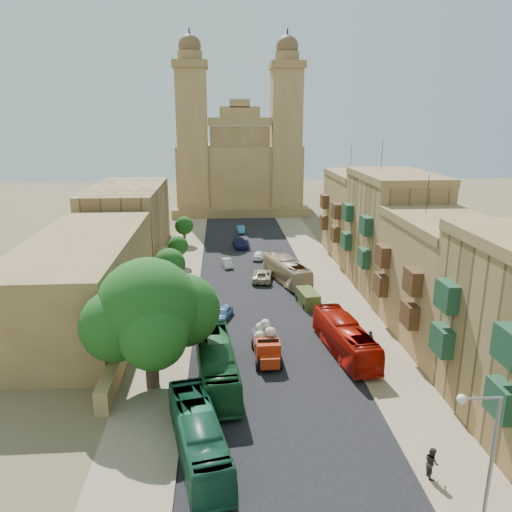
{
  "coord_description": "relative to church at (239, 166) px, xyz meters",
  "views": [
    {
      "loc": [
        -4.01,
        -30.71,
        20.01
      ],
      "look_at": [
        0.0,
        26.0,
        4.0
      ],
      "focal_mm": 35.0,
      "sensor_mm": 36.0,
      "label": 1
    }
  ],
  "objects": [
    {
      "name": "bus_green_south",
      "position": [
        -5.64,
        -83.18,
        -8.09
      ],
      "size": [
        4.5,
        10.53,
        2.86
      ],
      "primitive_type": "imported",
      "rotation": [
        0.0,
        0.0,
        0.21
      ],
      "color": "#1C583B",
      "rests_on": "ground"
    },
    {
      "name": "street_tree_a",
      "position": [
        -10.0,
        -66.61,
        -6.42
      ],
      "size": [
        3.01,
        3.01,
        4.63
      ],
      "color": "#3B2B1D",
      "rests_on": "ground"
    },
    {
      "name": "bus_green_north",
      "position": [
        -4.61,
        -74.53,
        -7.93
      ],
      "size": [
        3.68,
        11.55,
        3.16
      ],
      "primitive_type": "imported",
      "rotation": [
        0.0,
        0.0,
        0.09
      ],
      "color": "#185125",
      "rests_on": "ground"
    },
    {
      "name": "kerb_east",
      "position": [
        7.0,
        -48.61,
        -9.46
      ],
      "size": [
        0.25,
        140.0,
        0.12
      ],
      "primitive_type": "cube",
      "color": "#877558",
      "rests_on": "ground"
    },
    {
      "name": "church",
      "position": [
        0.0,
        0.0,
        0.0
      ],
      "size": [
        28.0,
        22.5,
        36.3
      ],
      "color": "olive",
      "rests_on": "ground"
    },
    {
      "name": "pedestrian_c",
      "position": [
        7.5,
        -68.49,
        -8.77
      ],
      "size": [
        0.54,
        0.93,
        1.49
      ],
      "primitive_type": "imported",
      "rotation": [
        0.0,
        0.0,
        4.5
      ],
      "color": "#2C2B32",
      "rests_on": "ground"
    },
    {
      "name": "car_blue_b",
      "position": [
        -0.59,
        -22.87,
        -8.93
      ],
      "size": [
        1.43,
        3.64,
        1.18
      ],
      "primitive_type": "imported",
      "rotation": [
        0.0,
        0.0,
        0.05
      ],
      "color": "teal",
      "rests_on": "ground"
    },
    {
      "name": "bus_cream_east",
      "position": [
        4.0,
        -50.53,
        -8.05
      ],
      "size": [
        5.08,
        10.79,
        2.93
      ],
      "primitive_type": "imported",
      "rotation": [
        0.0,
        0.0,
        3.4
      ],
      "color": "tan",
      "rests_on": "ground"
    },
    {
      "name": "olive_pickup",
      "position": [
        5.25,
        -58.61,
        -8.72
      ],
      "size": [
        2.22,
        4.11,
        1.62
      ],
      "color": "#414E1D",
      "rests_on": "ground"
    },
    {
      "name": "street_tree_b",
      "position": [
        -10.0,
        -54.61,
        -5.74
      ],
      "size": [
        3.66,
        3.66,
        5.62
      ],
      "color": "#3B2B1D",
      "rests_on": "ground"
    },
    {
      "name": "street_tree_c",
      "position": [
        -10.0,
        -42.61,
        -6.7
      ],
      "size": [
        2.74,
        2.74,
        4.21
      ],
      "color": "#3B2B1D",
      "rests_on": "ground"
    },
    {
      "name": "car_blue_a",
      "position": [
        -4.01,
        -61.76,
        -8.93
      ],
      "size": [
        2.42,
        3.71,
        1.18
      ],
      "primitive_type": "imported",
      "rotation": [
        0.0,
        0.0,
        -0.33
      ],
      "color": "teal",
      "rests_on": "ground"
    },
    {
      "name": "sidewalk_west",
      "position": [
        -9.5,
        -48.61,
        -9.51
      ],
      "size": [
        5.0,
        140.0,
        0.01
      ],
      "primitive_type": "cube",
      "color": "#877558",
      "rests_on": "ground"
    },
    {
      "name": "ground",
      "position": [
        0.0,
        -78.61,
        -9.52
      ],
      "size": [
        260.0,
        260.0,
        0.0
      ],
      "primitive_type": "plane",
      "color": "brown"
    },
    {
      "name": "car_dkblue",
      "position": [
        -1.16,
        -33.3,
        -8.8
      ],
      "size": [
        2.48,
        5.1,
        1.43
      ],
      "primitive_type": "imported",
      "rotation": [
        0.0,
        0.0,
        0.1
      ],
      "color": "#151947",
      "rests_on": "ground"
    },
    {
      "name": "townhouse_d",
      "position": [
        15.95,
        -39.61,
        -3.36
      ],
      "size": [
        9.0,
        14.0,
        15.9
      ],
      "color": "olive",
      "rests_on": "ground"
    },
    {
      "name": "pedestrian_b",
      "position": [
        7.72,
        -85.89,
        -8.58
      ],
      "size": [
        0.71,
        0.91,
        1.87
      ],
      "primitive_type": "imported",
      "rotation": [
        0.0,
        0.0,
        1.57
      ],
      "color": "#322B27",
      "rests_on": "ground"
    },
    {
      "name": "road_surface",
      "position": [
        0.0,
        -48.61,
        -9.51
      ],
      "size": [
        14.0,
        140.0,
        0.01
      ],
      "primitive_type": "cube",
      "color": "black",
      "rests_on": "ground"
    },
    {
      "name": "car_white_b",
      "position": [
        1.36,
        -40.04,
        -8.91
      ],
      "size": [
        2.38,
        3.8,
        1.21
      ],
      "primitive_type": "imported",
      "rotation": [
        0.0,
        0.0,
        2.85
      ],
      "color": "white",
      "rests_on": "ground"
    },
    {
      "name": "pedestrian_a",
      "position": [
        8.79,
        -70.08,
        -8.54
      ],
      "size": [
        0.84,
        0.7,
        1.96
      ],
      "primitive_type": "imported",
      "rotation": [
        0.0,
        0.0,
        2.75
      ],
      "color": "#2A272B",
      "rests_on": "ground"
    },
    {
      "name": "kerb_west",
      "position": [
        -7.0,
        -48.61,
        -9.46
      ],
      "size": [
        0.25,
        140.0,
        0.12
      ],
      "primitive_type": "cube",
      "color": "#877558",
      "rests_on": "ground"
    },
    {
      "name": "sidewalk_east",
      "position": [
        9.5,
        -48.61,
        -9.51
      ],
      "size": [
        5.0,
        140.0,
        0.01
      ],
      "primitive_type": "cube",
      "color": "#877558",
      "rests_on": "ground"
    },
    {
      "name": "streetlamp",
      "position": [
        7.72,
        -90.61,
        -4.31
      ],
      "size": [
        2.11,
        0.44,
        8.22
      ],
      "color": "gray",
      "rests_on": "ground"
    },
    {
      "name": "car_white_a",
      "position": [
        -3.38,
        -43.67,
        -8.95
      ],
      "size": [
        1.82,
        3.57,
        1.12
      ],
      "primitive_type": "imported",
      "rotation": [
        0.0,
        0.0,
        0.19
      ],
      "color": "beige",
      "rests_on": "ground"
    },
    {
      "name": "townhouse_b",
      "position": [
        15.95,
        -67.61,
        -3.86
      ],
      "size": [
        9.0,
        14.0,
        14.9
      ],
      "color": "olive",
      "rests_on": "ground"
    },
    {
      "name": "red_truck",
      "position": [
        -0.4,
        -70.72,
        -8.1
      ],
      "size": [
        2.3,
        5.56,
        3.22
      ],
      "color": "#B32B0D",
      "rests_on": "ground"
    },
    {
      "name": "bus_red_east",
      "position": [
        6.5,
        -70.32,
        -8.04
      ],
      "size": [
        3.83,
        10.81,
        2.95
      ],
      "primitive_type": "imported",
      "rotation": [
        0.0,
        0.0,
        3.27
      ],
      "color": "#AB1005",
      "rests_on": "ground"
    },
    {
      "name": "west_wall",
      "position": [
        -12.5,
        -58.61,
        -8.62
      ],
      "size": [
        1.0,
        40.0,
        1.8
      ],
      "primitive_type": "cube",
      "color": "olive",
      "rests_on": "ground"
    },
    {
      "name": "car_cream",
      "position": [
        1.0,
        -49.9,
        -8.81
      ],
      "size": [
        3.07,
        5.34,
        1.4
      ],
      "primitive_type": "imported",
      "rotation": [
        0.0,
        0.0,
        2.99
      ],
      "color": "#C0B091",
      "rests_on": "ground"
    },
    {
      "name": "west_building_mid",
      "position": [
        -18.0,
        -34.61,
        -4.52
      ],
      "size": [
        10.0,
        22.0,
        10.0
      ],
      "primitive_type": "cube",
      "color": "#997645",
      "rests_on": "ground"
    },
    {
      "name": "townhouse_c",
      "position": [
        15.95,
        -53.61,
        -2.61
      ],
      "size": [
        9.0,
        14.0,
        17.4
      ],
      "color": "#997645",
      "rests_on": "ground"
    },
    {
      "name": "street_tree_d",
      "position": [
        -10.0,
        -30.61,
        -6.47
      ],
      "size": [
        2.96,
        2.96,
        4.56
      ],
      "color": "#3B2B1D",
      "rests_on": "ground"
    },
    {
      "name": "west_building_low",
      "position": [
        -18.0,
        -60.61,
        -5.32
      ],
      "size": [
        10.0,
        28.0,
        8.4
      ],
      "primitive_type": "cube",
      "color": "brown",
      "rests_on": "ground"
    },
    {
      "name": "ficus_tree",
      "position": [
        -9.41,
        -74.61,
        -3.52
      ],
      "size": [
        10.14,
        9.33,
        10.14
      ],
      "color": "#3B2B1D",
      "rests_on": "ground"
    }
  ]
}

